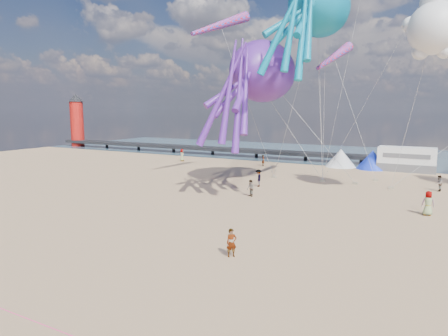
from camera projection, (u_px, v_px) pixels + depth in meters
ground at (184, 287)px, 17.47m from camera, size 120.00×120.00×0.00m
water at (373, 156)px, 65.29m from camera, size 120.00×120.00×0.00m
pier at (193, 148)px, 68.77m from camera, size 60.00×3.00×0.50m
lighthouse at (77, 124)px, 81.44m from camera, size 2.60×2.60×9.00m
motorhome_0 at (407, 159)px, 49.20m from camera, size 6.60×2.50×3.00m
tent_white at (341, 158)px, 53.01m from camera, size 4.00×4.00×2.40m
tent_blue at (372, 160)px, 51.13m from camera, size 4.00×4.00×2.40m
standing_person at (232, 243)px, 20.95m from camera, size 0.65×0.64×1.51m
beachgoer_0 at (182, 155)px, 58.81m from camera, size 0.61×0.75×1.78m
beachgoer_1 at (251, 188)px, 35.18m from camera, size 0.85×0.84×1.49m
beachgoer_2 at (258, 178)px, 39.76m from camera, size 0.92×1.02×1.72m
beachgoer_5 at (263, 160)px, 53.89m from camera, size 0.79×1.45×1.49m
beachgoer_6 at (428, 203)px, 29.01m from camera, size 0.75×0.59×1.81m
beachgoer_7 at (439, 183)px, 37.40m from camera, size 0.56×0.80×1.53m
sandbag_a at (274, 177)px, 44.68m from camera, size 0.50×0.35×0.22m
sandbag_b at (355, 183)px, 40.89m from camera, size 0.50×0.35×0.22m
sandbag_c at (391, 188)px, 38.54m from camera, size 0.50×0.35×0.22m
sandbag_d at (376, 180)px, 42.80m from camera, size 0.50×0.35×0.22m
sandbag_e at (323, 181)px, 42.48m from camera, size 0.50×0.35×0.22m
kite_octopus_teal at (319, 7)px, 33.72m from camera, size 7.98×10.97×11.52m
kite_octopus_purple at (263, 72)px, 37.81m from camera, size 7.20×11.66×12.39m
kite_panda at (434, 28)px, 30.32m from camera, size 5.84×5.66×6.70m
windsock_left at (220, 25)px, 39.33m from camera, size 3.64×7.42×7.50m
windsock_mid at (334, 57)px, 39.26m from camera, size 2.86×6.01×6.01m
windsock_right at (260, 85)px, 39.05m from camera, size 1.51×4.62×4.54m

